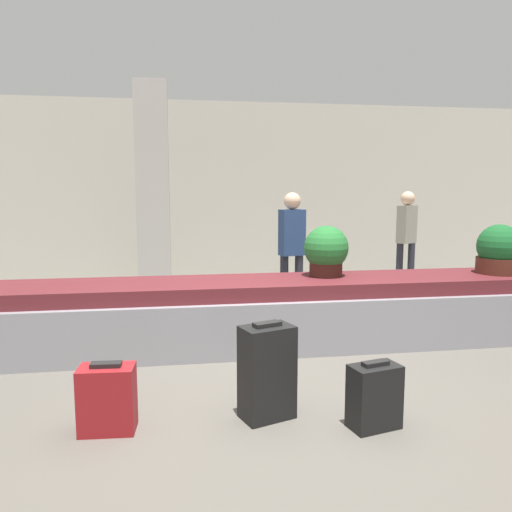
{
  "coord_description": "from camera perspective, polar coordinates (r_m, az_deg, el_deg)",
  "views": [
    {
      "loc": [
        -0.8,
        -3.7,
        1.61
      ],
      "look_at": [
        0.0,
        1.32,
        0.94
      ],
      "focal_mm": 35.0,
      "sensor_mm": 36.0,
      "label": 1
    }
  ],
  "objects": [
    {
      "name": "carousel",
      "position": [
        5.24,
        0.0,
        -6.61
      ],
      "size": [
        7.72,
        1.0,
        0.69
      ],
      "color": "gray",
      "rests_on": "ground_plane"
    },
    {
      "name": "suitcase_3",
      "position": [
        3.62,
        13.37,
        -15.32
      ],
      "size": [
        0.38,
        0.27,
        0.47
      ],
      "rotation": [
        0.0,
        0.0,
        0.24
      ],
      "color": "black",
      "rests_on": "ground_plane"
    },
    {
      "name": "potted_plant_1",
      "position": [
        5.42,
        8.02,
        0.55
      ],
      "size": [
        0.48,
        0.48,
        0.55
      ],
      "color": "#381914",
      "rests_on": "carousel"
    },
    {
      "name": "traveler_1",
      "position": [
        8.43,
        16.82,
        2.64
      ],
      "size": [
        0.37,
        0.32,
        1.6
      ],
      "rotation": [
        0.0,
        0.0,
        0.54
      ],
      "color": "#282833",
      "rests_on": "ground_plane"
    },
    {
      "name": "pillar",
      "position": [
        7.72,
        -11.68,
        7.26
      ],
      "size": [
        0.48,
        0.48,
        3.2
      ],
      "color": "beige",
      "rests_on": "ground_plane"
    },
    {
      "name": "suitcase_2",
      "position": [
        3.62,
        -16.63,
        -15.35
      ],
      "size": [
        0.38,
        0.25,
        0.48
      ],
      "rotation": [
        0.0,
        0.0,
        -0.06
      ],
      "color": "maroon",
      "rests_on": "ground_plane"
    },
    {
      "name": "ground_plane",
      "position": [
        4.12,
        2.99,
        -15.57
      ],
      "size": [
        18.0,
        18.0,
        0.0
      ],
      "primitive_type": "plane",
      "color": "#59544C"
    },
    {
      "name": "potted_plant_0",
      "position": [
        6.17,
        26.02,
        0.52
      ],
      "size": [
        0.48,
        0.48,
        0.55
      ],
      "color": "#4C2319",
      "rests_on": "carousel"
    },
    {
      "name": "back_wall",
      "position": [
        9.22,
        -4.09,
        7.41
      ],
      "size": [
        18.0,
        0.06,
        3.2
      ],
      "color": "beige",
      "rests_on": "ground_plane"
    },
    {
      "name": "suitcase_1",
      "position": [
        3.62,
        1.27,
        -13.1
      ],
      "size": [
        0.42,
        0.34,
        0.7
      ],
      "rotation": [
        0.0,
        0.0,
        0.34
      ],
      "color": "black",
      "rests_on": "ground_plane"
    },
    {
      "name": "traveler_0",
      "position": [
        6.59,
        4.12,
        1.61
      ],
      "size": [
        0.35,
        0.25,
        1.59
      ],
      "rotation": [
        0.0,
        0.0,
        -2.89
      ],
      "color": "#282833",
      "rests_on": "ground_plane"
    }
  ]
}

